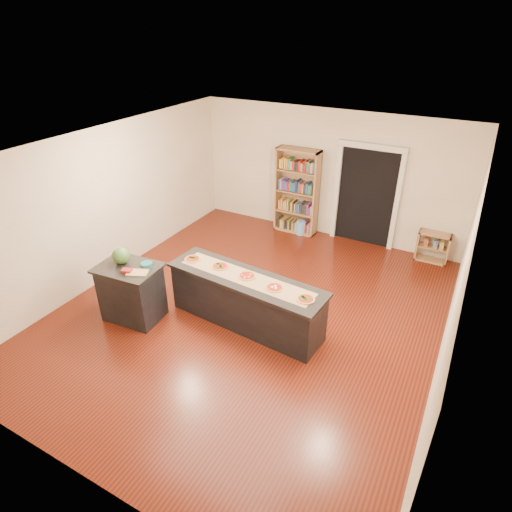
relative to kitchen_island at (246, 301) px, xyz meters
The scene contains 17 objects.
room 1.00m from the kitchen_island, 105.15° to the left, with size 6.00×7.00×2.80m.
doorway 3.91m from the kitchen_island, 77.63° to the left, with size 1.40×0.09×2.21m.
kitchen_island is the anchor object (origin of this frame).
side_counter 1.88m from the kitchen_island, 156.67° to the right, with size 0.98×0.72×0.97m.
bookshelf 3.67m from the kitchen_island, 101.04° to the left, with size 0.97×0.35×1.94m, color #AD8153.
low_shelf 4.30m from the kitchen_island, 56.99° to the left, with size 0.63×0.27×0.63m, color #AD8153.
waste_bin 3.52m from the kitchen_island, 98.41° to the left, with size 0.22×0.22×0.31m, color #69AFEA.
kraft_paper 0.44m from the kitchen_island, 85.07° to the left, with size 2.30×0.41×0.00m, color #A68255.
watermelon 2.11m from the kitchen_island, 159.75° to the right, with size 0.28×0.28×0.28m, color #144214.
cutting_board 1.75m from the kitchen_island, 150.74° to the right, with size 0.31×0.21×0.02m, color tan.
package_red 1.91m from the kitchen_island, 151.53° to the right, with size 0.15×0.11×0.06m, color maroon.
package_teal 1.67m from the kitchen_island, 157.83° to the right, with size 0.18×0.18×0.07m, color #195966.
pizza_a 1.15m from the kitchen_island, behind, with size 0.27×0.27×0.02m.
pizza_b 0.69m from the kitchen_island, behind, with size 0.28×0.28×0.02m.
pizza_c 0.45m from the kitchen_island, 85.07° to the left, with size 0.28×0.28×0.02m.
pizza_d 0.69m from the kitchen_island, ahead, with size 0.27×0.27×0.02m.
pizza_e 1.15m from the kitchen_island, ahead, with size 0.28×0.28×0.02m.
Camera 1 is at (2.90, -5.16, 4.43)m, focal length 30.00 mm.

